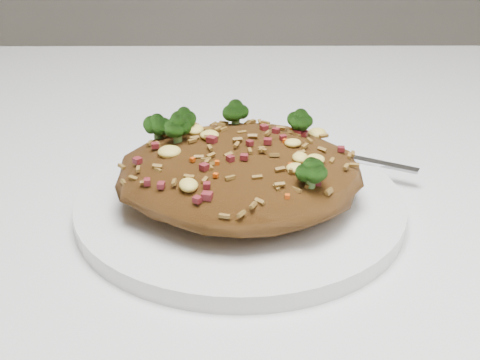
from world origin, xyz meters
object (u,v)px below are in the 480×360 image
at_px(dining_table, 326,254).
at_px(fried_rice, 240,164).
at_px(plate, 240,204).
at_px(fork, 337,155).

bearing_deg(dining_table, fried_rice, -138.68).
height_order(plate, fried_rice, fried_rice).
bearing_deg(fried_rice, fork, 40.06).
distance_m(dining_table, fork, 0.11).
relative_size(dining_table, fork, 7.95).
bearing_deg(plate, fork, 40.54).
xyz_separation_m(plate, fork, (0.09, 0.07, 0.01)).
relative_size(fried_rice, fork, 1.26).
xyz_separation_m(plate, fried_rice, (-0.00, 0.00, 0.04)).
distance_m(dining_table, fried_rice, 0.17).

